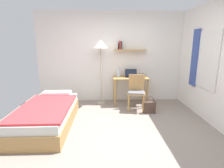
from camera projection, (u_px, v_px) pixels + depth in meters
name	position (u px, v px, depth m)	size (l,w,h in m)	color
ground_plane	(118.00, 131.00, 3.49)	(5.28, 5.28, 0.00)	gray
wall_back	(114.00, 57.00, 5.16)	(4.40, 0.27, 2.60)	white
bed	(48.00, 115.00, 3.69)	(0.98, 1.95, 0.54)	#B2844C
desk	(130.00, 82.00, 5.02)	(0.99, 0.55, 0.77)	#B2844C
desk_chair	(136.00, 91.00, 4.56)	(0.50, 0.46, 0.91)	#B2844C
standing_lamp	(100.00, 48.00, 4.77)	(0.40, 0.40, 1.80)	#B2A893
laptop	(131.00, 75.00, 5.04)	(0.34, 0.24, 0.21)	black
water_bottle	(118.00, 73.00, 4.98)	(0.07, 0.07, 0.23)	silver
book_stack	(142.00, 76.00, 4.98)	(0.20, 0.24, 0.08)	gold
handbag	(150.00, 107.00, 4.38)	(0.28, 0.12, 0.44)	#4C382D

